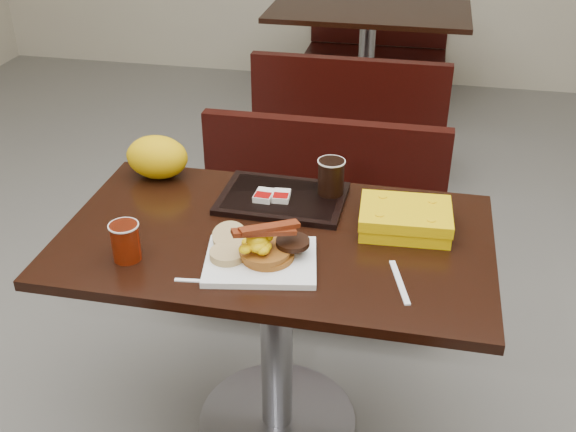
% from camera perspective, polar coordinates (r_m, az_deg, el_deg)
% --- Properties ---
extents(floor, '(6.00, 7.00, 0.01)m').
position_cam_1_polar(floor, '(2.40, -0.88, -16.90)').
color(floor, gray).
rests_on(floor, ground).
extents(table_near, '(1.20, 0.70, 0.75)m').
position_cam_1_polar(table_near, '(2.14, -0.96, -10.09)').
color(table_near, black).
rests_on(table_near, floor).
extents(bench_near_n, '(1.00, 0.46, 0.72)m').
position_cam_1_polar(bench_near_n, '(2.70, 2.24, -0.81)').
color(bench_near_n, black).
rests_on(bench_near_n, floor).
extents(table_far, '(1.20, 0.70, 0.75)m').
position_cam_1_polar(table_far, '(4.42, 6.48, 12.04)').
color(table_far, black).
rests_on(table_far, floor).
extents(bench_far_s, '(1.00, 0.46, 0.72)m').
position_cam_1_polar(bench_far_s, '(3.77, 5.34, 8.54)').
color(bench_far_s, black).
rests_on(bench_far_s, floor).
extents(bench_far_n, '(1.00, 0.46, 0.72)m').
position_cam_1_polar(bench_far_n, '(5.09, 7.32, 14.31)').
color(bench_far_n, black).
rests_on(bench_far_n, floor).
extents(platter, '(0.32, 0.27, 0.02)m').
position_cam_1_polar(platter, '(1.79, -2.28, -3.79)').
color(platter, white).
rests_on(platter, table_near).
extents(pancake_stack, '(0.18, 0.18, 0.03)m').
position_cam_1_polar(pancake_stack, '(1.78, -1.71, -3.06)').
color(pancake_stack, brown).
rests_on(pancake_stack, platter).
extents(sausage_patty, '(0.11, 0.11, 0.01)m').
position_cam_1_polar(sausage_patty, '(1.78, 0.40, -2.20)').
color(sausage_patty, black).
rests_on(sausage_patty, pancake_stack).
extents(scrambled_eggs, '(0.11, 0.10, 0.05)m').
position_cam_1_polar(scrambled_eggs, '(1.75, -2.62, -2.17)').
color(scrambled_eggs, '#FFDD05').
rests_on(scrambled_eggs, pancake_stack).
extents(bacon_strips, '(0.18, 0.15, 0.01)m').
position_cam_1_polar(bacon_strips, '(1.73, -2.01, -1.23)').
color(bacon_strips, '#421004').
rests_on(bacon_strips, scrambled_eggs).
extents(muffin_bottom, '(0.11, 0.11, 0.02)m').
position_cam_1_polar(muffin_bottom, '(1.79, -5.07, -3.19)').
color(muffin_bottom, tan).
rests_on(muffin_bottom, platter).
extents(muffin_top, '(0.11, 0.11, 0.05)m').
position_cam_1_polar(muffin_top, '(1.84, -4.88, -1.73)').
color(muffin_top, tan).
rests_on(muffin_top, platter).
extents(coffee_cup_near, '(0.09, 0.09, 0.10)m').
position_cam_1_polar(coffee_cup_near, '(1.84, -13.37, -2.10)').
color(coffee_cup_near, maroon).
rests_on(coffee_cup_near, table_near).
extents(fork, '(0.12, 0.04, 0.00)m').
position_cam_1_polar(fork, '(1.75, -8.03, -5.34)').
color(fork, white).
rests_on(fork, table_near).
extents(knife, '(0.07, 0.18, 0.00)m').
position_cam_1_polar(knife, '(1.75, 9.27, -5.45)').
color(knife, white).
rests_on(knife, table_near).
extents(condiment_syrup, '(0.04, 0.04, 0.01)m').
position_cam_1_polar(condiment_syrup, '(2.02, -3.08, 0.41)').
color(condiment_syrup, '#B32A07').
rests_on(condiment_syrup, table_near).
extents(condiment_ketchup, '(0.04, 0.04, 0.01)m').
position_cam_1_polar(condiment_ketchup, '(2.02, -1.48, 0.46)').
color(condiment_ketchup, '#8C0504').
rests_on(condiment_ketchup, table_near).
extents(tray, '(0.38, 0.28, 0.02)m').
position_cam_1_polar(tray, '(2.07, -0.45, 1.47)').
color(tray, black).
rests_on(tray, table_near).
extents(hashbrown_sleeve_left, '(0.06, 0.07, 0.02)m').
position_cam_1_polar(hashbrown_sleeve_left, '(2.05, -2.01, 1.72)').
color(hashbrown_sleeve_left, silver).
rests_on(hashbrown_sleeve_left, tray).
extents(hashbrown_sleeve_right, '(0.05, 0.07, 0.02)m').
position_cam_1_polar(hashbrown_sleeve_right, '(2.05, -0.56, 1.68)').
color(hashbrown_sleeve_right, silver).
rests_on(hashbrown_sleeve_right, tray).
extents(coffee_cup_far, '(0.10, 0.10, 0.11)m').
position_cam_1_polar(coffee_cup_far, '(2.07, 3.60, 3.27)').
color(coffee_cup_far, black).
rests_on(coffee_cup_far, tray).
extents(clamshell, '(0.26, 0.20, 0.07)m').
position_cam_1_polar(clamshell, '(1.95, 9.73, -0.24)').
color(clamshell, '#E8B703').
rests_on(clamshell, table_near).
extents(paper_bag, '(0.24, 0.20, 0.14)m').
position_cam_1_polar(paper_bag, '(2.23, -10.84, 4.84)').
color(paper_bag, orange).
rests_on(paper_bag, table_near).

